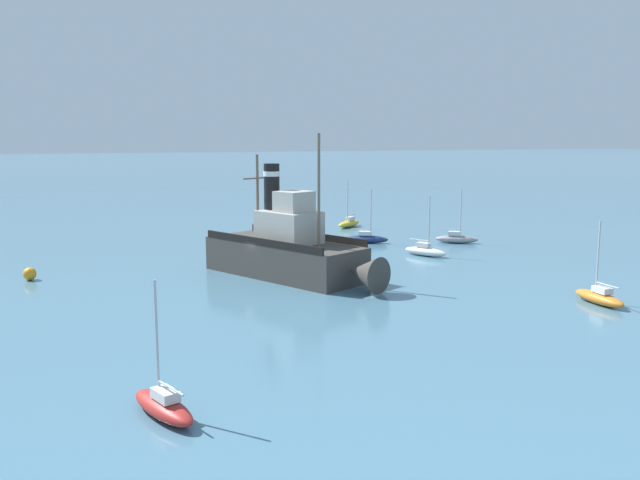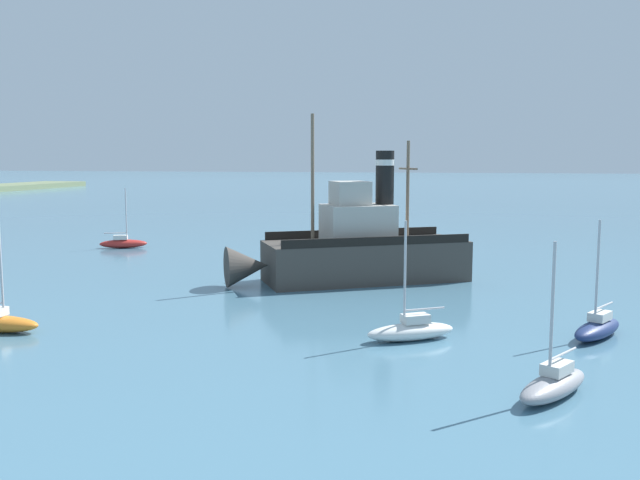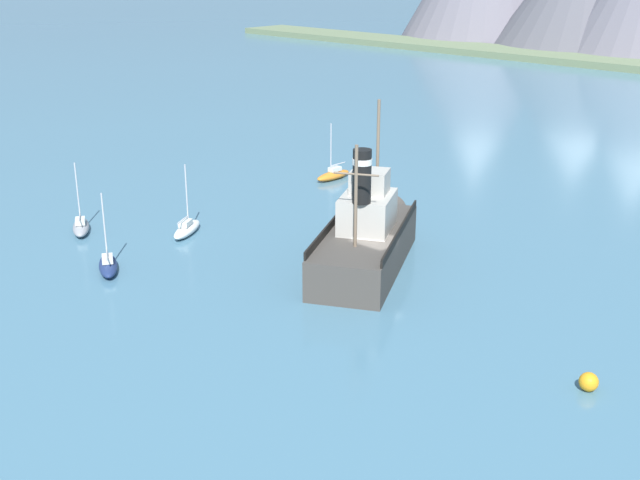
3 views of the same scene
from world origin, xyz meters
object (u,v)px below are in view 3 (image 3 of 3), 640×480
at_px(sailboat_white, 187,228).
at_px(sailboat_orange, 333,175).
at_px(old_tugboat, 367,237).
at_px(sailboat_grey, 81,226).
at_px(sailboat_navy, 108,265).
at_px(mooring_buoy, 589,382).

bearing_deg(sailboat_white, sailboat_orange, 97.89).
height_order(old_tugboat, sailboat_grey, old_tugboat).
height_order(old_tugboat, sailboat_navy, old_tugboat).
height_order(sailboat_grey, sailboat_orange, same).
bearing_deg(sailboat_orange, mooring_buoy, -28.67).
bearing_deg(sailboat_orange, sailboat_grey, -98.36).
bearing_deg(sailboat_navy, sailboat_grey, 161.18).
bearing_deg(old_tugboat, sailboat_grey, -153.29).
relative_size(old_tugboat, sailboat_grey, 2.91).
xyz_separation_m(sailboat_grey, sailboat_orange, (3.27, 22.22, 0.00)).
bearing_deg(sailboat_orange, old_tugboat, -40.74).
height_order(sailboat_grey, sailboat_white, same).
bearing_deg(sailboat_grey, sailboat_navy, -18.82).
height_order(sailboat_navy, sailboat_white, same).
bearing_deg(sailboat_navy, sailboat_orange, 100.09).
relative_size(sailboat_navy, mooring_buoy, 5.60).
xyz_separation_m(old_tugboat, sailboat_grey, (-18.35, -9.23, -1.40)).
xyz_separation_m(old_tugboat, mooring_buoy, (17.12, -4.62, -1.39)).
bearing_deg(mooring_buoy, sailboat_orange, 151.33).
relative_size(sailboat_orange, mooring_buoy, 5.60).
distance_m(sailboat_grey, mooring_buoy, 35.77).
bearing_deg(mooring_buoy, sailboat_grey, -172.60).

